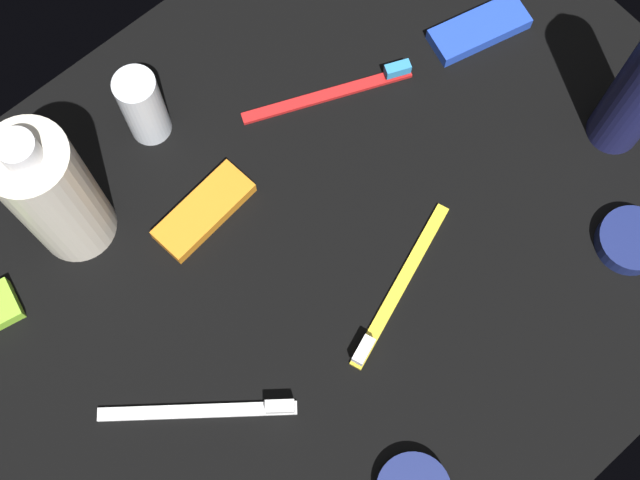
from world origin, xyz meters
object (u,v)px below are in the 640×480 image
Objects in this scene: bodywash_bottle at (53,194)px; cream_tin_right at (631,240)px; toothbrush_red at (338,90)px; snack_bar_orange at (204,211)px; toothbrush_yellow at (395,294)px; deodorant_stick at (143,106)px; snack_bar_blue at (479,29)px; toothbrush_white at (209,410)px.

bodywash_bottle is 2.88× the size of cream_tin_right.
toothbrush_red is 18.53cm from snack_bar_orange.
toothbrush_red reaches higher than snack_bar_orange.
cream_tin_right is at bearing 151.89° from toothbrush_yellow.
snack_bar_orange is 1.60× the size of cream_tin_right.
snack_bar_blue is at bearing 157.06° from deodorant_stick.
deodorant_stick reaches higher than snack_bar_orange.
bodywash_bottle is 32.27cm from toothbrush_yellow.
snack_bar_orange is at bearing 144.96° from bodywash_bottle.
cream_tin_right reaches higher than snack_bar_blue.
toothbrush_red is (-10.02, -19.61, 0.00)cm from toothbrush_yellow.
deodorant_stick reaches higher than snack_bar_blue.
cream_tin_right is at bearing 92.30° from snack_bar_blue.
snack_bar_orange is at bearing -127.08° from toothbrush_white.
bodywash_bottle is 1.08× the size of toothbrush_yellow.
deodorant_stick is 48.44cm from cream_tin_right.
cream_tin_right is (-27.16, 39.95, -3.59)cm from deodorant_stick.
cream_tin_right is at bearing 128.68° from snack_bar_orange.
toothbrush_yellow is 1.02× the size of toothbrush_red.
snack_bar_blue is (-32.53, 13.77, -3.78)cm from deodorant_stick.
snack_bar_blue is at bearing -101.60° from cream_tin_right.
cream_tin_right is at bearing 161.03° from toothbrush_white.
toothbrush_yellow is 20.19cm from toothbrush_white.
bodywash_bottle reaches higher than snack_bar_orange.
bodywash_bottle is at bearing -11.18° from toothbrush_red.
bodywash_bottle is at bearing 1.19° from snack_bar_blue.
bodywash_bottle is 30.11cm from toothbrush_red.
toothbrush_yellow is at bearing 126.21° from bodywash_bottle.
toothbrush_red is at bearing -1.52° from snack_bar_blue.
snack_bar_blue is 1.00× the size of snack_bar_orange.
bodywash_bottle reaches higher than toothbrush_yellow.
toothbrush_yellow is at bearing 108.82° from snack_bar_orange.
toothbrush_red is at bearing 150.65° from deodorant_stick.
deodorant_stick reaches higher than toothbrush_white.
snack_bar_blue is at bearing -149.41° from toothbrush_yellow.
deodorant_stick is at bearing -9.05° from snack_bar_blue.
bodywash_bottle is 23.68cm from toothbrush_white.
snack_bar_orange is (-11.52, -15.24, 0.14)cm from toothbrush_white.
snack_bar_orange is at bearing 80.91° from deodorant_stick.
toothbrush_red is 32.26cm from cream_tin_right.
toothbrush_red is (-16.74, 9.42, -3.92)cm from deodorant_stick.
toothbrush_red and toothbrush_white have the same top height.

